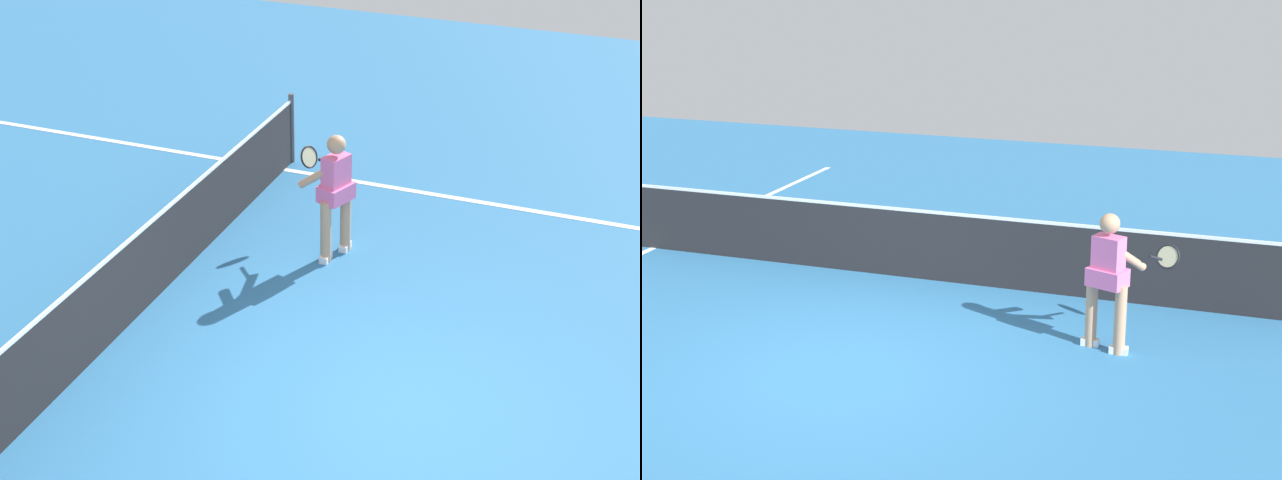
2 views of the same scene
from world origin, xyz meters
The scene contains 4 objects.
ground_plane centered at (0.00, 0.00, 0.00)m, with size 25.20×25.20×0.00m, color teal.
sideline_right_marking centered at (4.50, 0.00, 0.00)m, with size 0.10×17.38×0.01m, color white.
court_net centered at (0.00, 3.00, 0.48)m, with size 9.68×0.08×1.04m.
tennis_player centered at (2.51, 1.49, 0.85)m, with size 0.99×0.87×1.55m.
Camera 1 is at (-6.92, -2.00, 5.78)m, focal length 54.01 mm.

